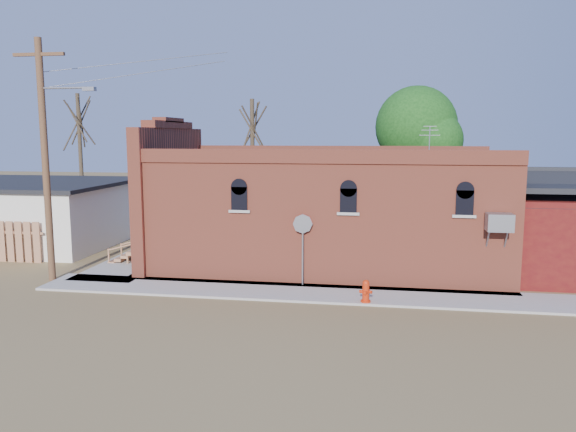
# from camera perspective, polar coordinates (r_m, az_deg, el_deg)

# --- Properties ---
(ground) EXTENTS (120.00, 120.00, 0.00)m
(ground) POSITION_cam_1_polar(r_m,az_deg,el_deg) (19.24, -3.37, -8.43)
(ground) COLOR brown
(ground) RESTS_ON ground
(sidewalk_south) EXTENTS (19.00, 2.20, 0.08)m
(sidewalk_south) POSITION_cam_1_polar(r_m,az_deg,el_deg) (19.83, 1.47, -7.79)
(sidewalk_south) COLOR #9E9991
(sidewalk_south) RESTS_ON ground
(sidewalk_west) EXTENTS (2.60, 10.00, 0.08)m
(sidewalk_west) POSITION_cam_1_polar(r_m,az_deg,el_deg) (26.69, -13.86, -3.84)
(sidewalk_west) COLOR #9E9991
(sidewalk_west) RESTS_ON ground
(brick_bar) EXTENTS (16.40, 7.97, 6.30)m
(brick_bar) POSITION_cam_1_polar(r_m,az_deg,el_deg) (23.81, 3.33, 0.57)
(brick_bar) COLOR #BC5239
(brick_bar) RESTS_ON ground
(red_shed) EXTENTS (5.40, 6.40, 4.30)m
(red_shed) POSITION_cam_1_polar(r_m,az_deg,el_deg) (24.85, 26.56, -0.13)
(red_shed) COLOR #500D10
(red_shed) RESTS_ON ground
(utility_pole) EXTENTS (3.12, 0.26, 9.00)m
(utility_pole) POSITION_cam_1_polar(r_m,az_deg,el_deg) (22.74, -23.34, 5.70)
(utility_pole) COLOR brown
(utility_pole) RESTS_ON ground
(tree_bare_near) EXTENTS (2.80, 2.80, 7.65)m
(tree_bare_near) POSITION_cam_1_polar(r_m,az_deg,el_deg) (31.78, -3.65, 9.04)
(tree_bare_near) COLOR #4C3E2B
(tree_bare_near) RESTS_ON ground
(tree_bare_far) EXTENTS (2.80, 2.80, 8.16)m
(tree_bare_far) POSITION_cam_1_polar(r_m,az_deg,el_deg) (36.74, -20.49, 9.05)
(tree_bare_far) COLOR #4C3E2B
(tree_bare_far) RESTS_ON ground
(tree_leafy) EXTENTS (4.40, 4.40, 8.15)m
(tree_leafy) POSITION_cam_1_polar(r_m,az_deg,el_deg) (31.55, 12.91, 8.80)
(tree_leafy) COLOR #4C3E2B
(tree_leafy) RESTS_ON ground
(fire_hydrant) EXTENTS (0.44, 0.43, 0.75)m
(fire_hydrant) POSITION_cam_1_polar(r_m,az_deg,el_deg) (18.68, 7.91, -7.57)
(fire_hydrant) COLOR red
(fire_hydrant) RESTS_ON sidewalk_south
(stop_sign) EXTENTS (0.70, 0.20, 2.61)m
(stop_sign) POSITION_cam_1_polar(r_m,az_deg,el_deg) (20.25, 1.50, -1.50)
(stop_sign) COLOR gray
(stop_sign) RESTS_ON sidewalk_south
(trash_barrel) EXTENTS (0.67, 0.67, 0.85)m
(trash_barrel) POSITION_cam_1_polar(r_m,az_deg,el_deg) (24.67, -13.30, -3.70)
(trash_barrel) COLOR #1C498C
(trash_barrel) RESTS_ON sidewalk_west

